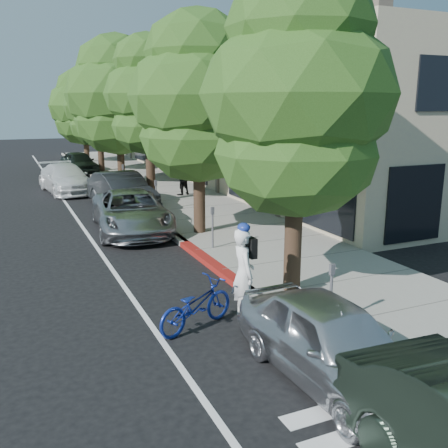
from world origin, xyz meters
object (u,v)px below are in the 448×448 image
bicycle (196,305)px  dark_sedan (122,191)px  street_tree_5 (84,107)px  street_tree_1 (198,99)px  street_tree_3 (118,96)px  silver_suv (131,212)px  dark_suv_far (79,162)px  street_tree_2 (148,97)px  pedestrian (181,177)px  cyclist (243,274)px  street_tree_0 (298,100)px  near_car_a (332,342)px  street_tree_4 (98,107)px  white_pickup (66,178)px

bicycle → dark_sedan: 12.49m
street_tree_5 → bicycle: bearing=-95.0°
street_tree_1 → street_tree_3: (0.00, 12.00, 0.30)m
bicycle → silver_suv: (0.70, 8.28, 0.23)m
silver_suv → dark_suv_far: bearing=93.7°
street_tree_2 → dark_suv_far: (-1.40, 12.26, -4.01)m
street_tree_3 → dark_sedan: (-1.40, -6.36, -4.08)m
pedestrian → street_tree_1: bearing=54.4°
street_tree_5 → silver_suv: bearing=-95.1°
dark_sedan → street_tree_5: bearing=77.9°
street_tree_2 → cyclist: size_ratio=3.82×
street_tree_0 → near_car_a: 5.36m
street_tree_4 → cyclist: size_ratio=3.59×
street_tree_1 → street_tree_3: street_tree_3 is taller
dark_sedan → pedestrian: size_ratio=2.79×
street_tree_1 → street_tree_4: street_tree_1 is taller
street_tree_2 → street_tree_3: bearing=90.0°
near_car_a → cyclist: bearing=92.1°
bicycle → pedestrian: 14.60m
cyclist → near_car_a: (0.20, -2.83, -0.28)m
street_tree_0 → street_tree_1: (-0.00, 6.00, 0.06)m
bicycle → pedestrian: pedestrian is taller
street_tree_1 → street_tree_4: (0.00, 18.00, -0.31)m
street_tree_1 → dark_sedan: street_tree_1 is taller
cyclist → dark_suv_far: (0.20, 24.92, -0.25)m
dark_sedan → dark_suv_far: dark_sedan is taller
street_tree_5 → silver_suv: street_tree_5 is taller
bicycle → dark_suv_far: (1.30, 25.03, 0.22)m
street_tree_5 → dark_sedan: (-1.40, -18.36, -3.46)m
street_tree_4 → dark_sedan: size_ratio=1.46×
street_tree_0 → dark_suv_far: 24.59m
street_tree_1 → silver_suv: street_tree_1 is taller
street_tree_0 → street_tree_5: size_ratio=1.01×
street_tree_4 → bicycle: size_ratio=3.69×
street_tree_3 → near_car_a: (-1.40, -21.50, -4.17)m
street_tree_5 → dark_sedan: street_tree_5 is taller
dark_suv_far → street_tree_5: bearing=68.4°
street_tree_5 → near_car_a: size_ratio=1.78×
street_tree_3 → silver_suv: size_ratio=1.55×
silver_suv → near_car_a: size_ratio=1.29×
street_tree_3 → cyclist: 19.14m
street_tree_5 → white_pickup: (-3.10, -13.00, -3.53)m
near_car_a → pedestrian: (3.19, 16.60, 0.31)m
street_tree_0 → cyclist: street_tree_0 is taller
near_car_a → street_tree_3: bearing=84.3°
street_tree_1 → street_tree_5: 24.00m
street_tree_3 → dark_sedan: 7.68m
street_tree_5 → bicycle: 31.12m
white_pickup → near_car_a: bearing=-92.3°
bicycle → pedestrian: bearing=-40.2°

